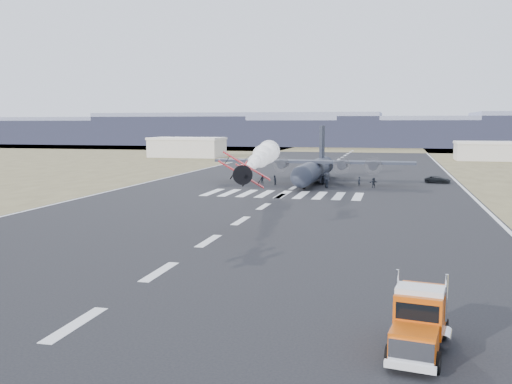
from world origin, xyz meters
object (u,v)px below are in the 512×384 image
at_px(aerobatic_biplane, 242,171).
at_px(crew_e, 327,183).
at_px(semi_truck, 419,319).
at_px(crew_g, 298,181).
at_px(crew_b, 263,179).
at_px(crew_h, 274,180).
at_px(crew_d, 323,180).
at_px(transport_aircraft, 314,168).
at_px(crew_a, 359,181).
at_px(crew_c, 294,182).
at_px(support_vehicle, 438,180).
at_px(crew_f, 374,183).
at_px(hangar_right, 489,151).
at_px(hangar_left, 187,147).

distance_m(aerobatic_biplane, crew_e, 44.11).
distance_m(semi_truck, crew_g, 76.47).
distance_m(crew_b, crew_h, 3.18).
height_order(aerobatic_biplane, crew_d, aerobatic_biplane).
distance_m(semi_truck, crew_e, 73.62).
xyz_separation_m(transport_aircraft, crew_b, (-9.43, -3.42, -2.01)).
height_order(crew_a, crew_c, crew_a).
xyz_separation_m(support_vehicle, crew_a, (-14.39, -8.96, 0.20)).
relative_size(crew_f, crew_g, 1.00).
bearing_deg(crew_c, crew_b, 28.17).
bearing_deg(hangar_right, crew_d, -116.26).
distance_m(crew_b, crew_f, 21.04).
bearing_deg(semi_truck, crew_f, 102.38).
height_order(semi_truck, aerobatic_biplane, aerobatic_biplane).
bearing_deg(crew_d, hangar_right, 117.09).
xyz_separation_m(support_vehicle, crew_c, (-25.82, -12.39, 0.11)).
xyz_separation_m(semi_truck, crew_f, (-5.00, 74.70, -0.74)).
relative_size(crew_d, crew_g, 0.96).
bearing_deg(crew_h, hangar_right, 153.99).
distance_m(crew_c, crew_h, 4.63).
bearing_deg(hangar_right, aerobatic_biplane, -108.41).
bearing_deg(hangar_right, transport_aircraft, -118.33).
bearing_deg(aerobatic_biplane, crew_h, 89.81).
xyz_separation_m(semi_truck, crew_b, (-25.92, 76.96, -0.82)).
height_order(crew_a, crew_h, crew_h).
relative_size(crew_e, crew_f, 0.89).
xyz_separation_m(crew_a, crew_d, (-6.69, 0.59, -0.01)).
xyz_separation_m(crew_a, crew_h, (-15.58, -1.37, 0.03)).
distance_m(hangar_right, support_vehicle, 78.42).
bearing_deg(aerobatic_biplane, hangar_right, 63.68).
bearing_deg(crew_b, crew_a, -18.97).
bearing_deg(crew_h, crew_b, -118.26).
xyz_separation_m(crew_e, crew_f, (8.11, 2.26, 0.09)).
bearing_deg(crew_d, crew_c, -86.36).
xyz_separation_m(aerobatic_biplane, crew_a, (9.29, 47.75, -5.61)).
relative_size(hangar_left, support_vehicle, 5.05).
relative_size(crew_d, crew_e, 1.07).
distance_m(hangar_right, crew_a, 91.53).
distance_m(transport_aircraft, crew_h, 8.70).
distance_m(hangar_right, aerobatic_biplane, 139.58).
bearing_deg(crew_g, crew_b, 91.39).
height_order(hangar_left, crew_c, hangar_left).
bearing_deg(aerobatic_biplane, support_vehicle, 59.43).
relative_size(crew_d, crew_h, 0.96).
height_order(crew_e, crew_g, crew_g).
height_order(hangar_left, crew_e, hangar_left).
relative_size(hangar_right, crew_e, 12.74).
relative_size(crew_a, crew_g, 0.97).
relative_size(support_vehicle, crew_f, 2.69).
xyz_separation_m(crew_c, crew_e, (5.99, -0.74, 0.02)).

